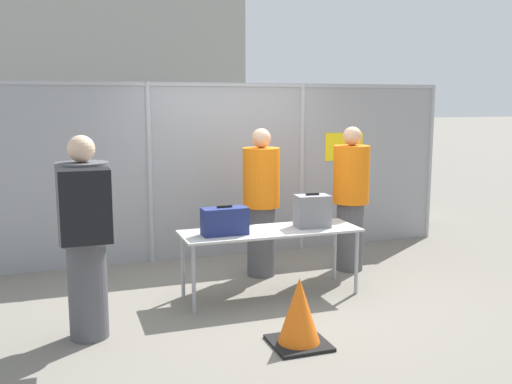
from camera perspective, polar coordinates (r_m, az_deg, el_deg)
ground_plane at (r=6.52m, az=1.36°, el=-9.69°), size 120.00×120.00×0.00m
fence_section at (r=7.71m, az=-2.61°, el=2.54°), size 6.49×0.07×2.34m
inspection_table at (r=6.14m, az=1.46°, el=-4.34°), size 1.94×0.64×0.73m
suitcase_navy at (r=5.89m, az=-3.15°, el=-2.93°), size 0.47×0.22×0.31m
suitcase_grey at (r=6.27m, az=5.64°, el=-1.90°), size 0.39×0.28×0.38m
traveler_hooded at (r=5.13m, az=-16.70°, el=-3.68°), size 0.45×0.69×1.81m
security_worker_near at (r=6.82m, az=0.52°, el=-0.86°), size 0.44×0.44×1.78m
security_worker_far at (r=7.14m, az=9.45°, el=-0.49°), size 0.44×0.44×1.79m
utility_trailer at (r=10.26m, az=7.61°, el=-0.33°), size 3.75×2.16×0.76m
distant_hangar at (r=29.22m, az=-17.15°, el=10.73°), size 13.15×11.00×6.34m
traffic_cone at (r=5.04m, az=4.34°, el=-12.04°), size 0.48×0.48×0.61m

